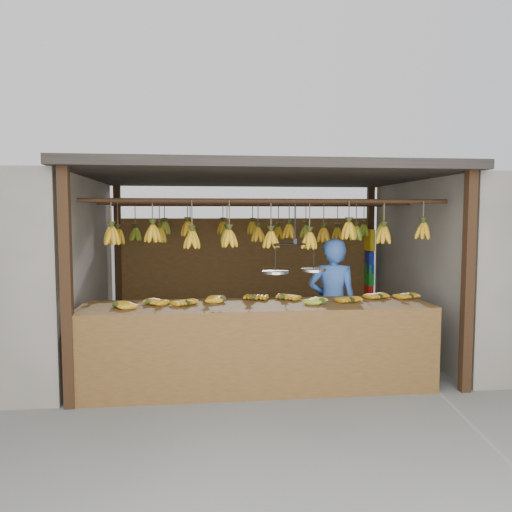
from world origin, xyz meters
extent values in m
plane|color=#5B5B57|center=(0.00, 0.00, 0.00)|extent=(80.00, 80.00, 0.00)
cube|color=black|center=(-2.00, -1.50, 1.15)|extent=(0.10, 0.10, 2.30)
cube|color=black|center=(2.00, -1.50, 1.15)|extent=(0.10, 0.10, 2.30)
cube|color=black|center=(-2.00, 1.50, 1.15)|extent=(0.10, 0.10, 2.30)
cube|color=black|center=(2.00, 1.50, 1.15)|extent=(0.10, 0.10, 2.30)
cube|color=black|center=(0.00, 0.00, 2.35)|extent=(4.30, 3.30, 0.10)
cylinder|color=black|center=(0.00, -1.00, 2.00)|extent=(4.00, 0.05, 0.05)
cylinder|color=black|center=(0.00, 0.00, 2.00)|extent=(4.00, 0.05, 0.05)
cylinder|color=black|center=(0.00, 1.00, 2.00)|extent=(4.00, 0.05, 0.05)
cube|color=brown|center=(0.00, 1.50, 0.90)|extent=(4.00, 0.06, 1.80)
cube|color=brown|center=(-0.15, -1.10, 0.86)|extent=(3.71, 0.83, 0.08)
cube|color=brown|center=(-0.15, -1.51, 0.45)|extent=(3.71, 0.04, 0.90)
cube|color=black|center=(-1.91, -1.46, 0.41)|extent=(0.07, 0.07, 0.82)
cube|color=black|center=(1.61, -1.46, 0.41)|extent=(0.07, 0.07, 0.82)
cube|color=black|center=(-1.91, -0.74, 0.41)|extent=(0.07, 0.07, 0.82)
cube|color=black|center=(1.61, -0.74, 0.41)|extent=(0.07, 0.07, 0.82)
ellipsoid|color=#C28814|center=(-1.59, -1.22, 0.93)|extent=(0.30, 0.27, 0.06)
ellipsoid|color=#C28814|center=(-1.28, -1.07, 0.93)|extent=(0.30, 0.30, 0.06)
ellipsoid|color=#C28814|center=(-0.87, -1.16, 0.93)|extent=(0.28, 0.30, 0.06)
ellipsoid|color=#C28814|center=(-0.50, -0.93, 0.93)|extent=(0.26, 0.21, 0.06)
ellipsoid|color=#C28814|center=(-0.16, -0.91, 0.93)|extent=(0.25, 0.29, 0.06)
ellipsoid|color=#C28814|center=(0.18, -0.92, 0.93)|extent=(0.30, 0.30, 0.06)
ellipsoid|color=#92A523|center=(0.55, -1.20, 0.93)|extent=(0.30, 0.29, 0.06)
ellipsoid|color=#C28814|center=(0.89, -1.18, 0.93)|extent=(0.25, 0.28, 0.06)
ellipsoid|color=#C28814|center=(1.28, -0.97, 0.93)|extent=(0.26, 0.29, 0.06)
ellipsoid|color=#C28814|center=(1.63, -1.01, 0.93)|extent=(0.26, 0.29, 0.06)
ellipsoid|color=#C28814|center=(-1.66, -1.01, 1.63)|extent=(0.16, 0.16, 0.28)
ellipsoid|color=#C28814|center=(-1.24, -0.95, 1.65)|extent=(0.16, 0.16, 0.28)
ellipsoid|color=#C28814|center=(-0.83, -1.04, 1.59)|extent=(0.16, 0.16, 0.28)
ellipsoid|color=#C28814|center=(-0.43, -1.04, 1.60)|extent=(0.16, 0.16, 0.28)
ellipsoid|color=#C28814|center=(0.02, -1.00, 1.58)|extent=(0.16, 0.16, 0.28)
ellipsoid|color=#C28814|center=(0.45, -0.95, 1.57)|extent=(0.16, 0.16, 0.28)
ellipsoid|color=#C28814|center=(0.86, -1.05, 1.67)|extent=(0.16, 0.16, 0.28)
ellipsoid|color=#C28814|center=(1.27, -1.01, 1.62)|extent=(0.16, 0.16, 0.28)
ellipsoid|color=#C28814|center=(1.71, -1.04, 1.67)|extent=(0.16, 0.16, 0.28)
ellipsoid|color=#C28814|center=(-1.75, -0.04, 1.58)|extent=(0.16, 0.16, 0.28)
ellipsoid|color=#C28814|center=(-1.25, 0.01, 1.60)|extent=(0.16, 0.16, 0.28)
ellipsoid|color=#C28814|center=(-0.90, 0.01, 1.67)|extent=(0.16, 0.16, 0.28)
ellipsoid|color=#92A523|center=(-0.40, -0.01, 1.58)|extent=(0.16, 0.16, 0.28)
ellipsoid|color=#C28814|center=(-0.01, -0.01, 1.60)|extent=(0.16, 0.16, 0.28)
ellipsoid|color=#C28814|center=(0.40, 0.02, 1.64)|extent=(0.16, 0.16, 0.28)
ellipsoid|color=#C28814|center=(0.84, -0.02, 1.59)|extent=(0.16, 0.16, 0.28)
ellipsoid|color=#92A523|center=(1.28, -0.02, 1.61)|extent=(0.16, 0.16, 0.28)
ellipsoid|color=#92A523|center=(1.66, 0.04, 1.67)|extent=(0.16, 0.16, 0.28)
ellipsoid|color=#92A523|center=(-1.68, 1.04, 1.57)|extent=(0.16, 0.16, 0.28)
ellipsoid|color=#92A523|center=(-1.26, 1.04, 1.66)|extent=(0.16, 0.16, 0.28)
ellipsoid|color=#C28814|center=(-0.89, 1.02, 1.66)|extent=(0.16, 0.16, 0.28)
ellipsoid|color=#C28814|center=(-0.41, 0.98, 1.66)|extent=(0.16, 0.16, 0.28)
ellipsoid|color=#C28814|center=(0.03, 1.00, 1.66)|extent=(0.16, 0.16, 0.28)
ellipsoid|color=#C28814|center=(0.42, 1.02, 1.58)|extent=(0.16, 0.16, 0.28)
ellipsoid|color=#92A523|center=(0.83, 0.99, 1.60)|extent=(0.16, 0.16, 0.28)
ellipsoid|color=#C28814|center=(1.32, 1.03, 1.57)|extent=(0.16, 0.16, 0.28)
ellipsoid|color=#92A523|center=(1.71, 0.97, 1.62)|extent=(0.16, 0.16, 0.28)
cylinder|color=black|center=(0.28, -1.00, 1.77)|extent=(0.02, 0.02, 0.47)
cylinder|color=black|center=(0.28, -1.00, 1.53)|extent=(0.50, 0.19, 0.02)
cylinder|color=silver|center=(0.06, -1.07, 1.23)|extent=(0.28, 0.28, 0.02)
cylinder|color=silver|center=(0.51, -0.93, 1.23)|extent=(0.28, 0.28, 0.02)
imported|color=#3359A5|center=(0.81, -0.60, 0.79)|extent=(0.64, 0.48, 1.57)
cube|color=yellow|center=(1.94, 1.35, 1.45)|extent=(0.08, 0.26, 0.34)
cube|color=#1426BF|center=(1.94, 1.35, 1.09)|extent=(0.08, 0.26, 0.34)
cube|color=#199926|center=(1.94, 1.35, 0.90)|extent=(0.08, 0.26, 0.34)
cube|color=red|center=(1.94, 1.35, 0.56)|extent=(0.08, 0.26, 0.34)
camera|label=1|loc=(-0.74, -6.33, 1.84)|focal=35.00mm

